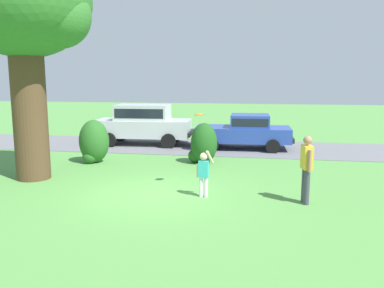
% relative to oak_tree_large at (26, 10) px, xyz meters
% --- Properties ---
extents(ground_plane, '(80.00, 80.00, 0.00)m').
position_rel_oak_tree_large_xyz_m(ground_plane, '(4.25, -1.19, -5.19)').
color(ground_plane, '#518E42').
extents(driveway_strip, '(28.00, 4.40, 0.02)m').
position_rel_oak_tree_large_xyz_m(driveway_strip, '(4.25, 6.58, -5.18)').
color(driveway_strip, slate).
rests_on(driveway_strip, ground).
extents(oak_tree_large, '(4.12, 4.08, 7.22)m').
position_rel_oak_tree_large_xyz_m(oak_tree_large, '(0.00, 0.00, 0.00)').
color(oak_tree_large, '#513823').
rests_on(oak_tree_large, ground).
extents(shrub_near_tree, '(1.12, 1.10, 1.62)m').
position_rel_oak_tree_large_xyz_m(shrub_near_tree, '(0.85, 2.53, -4.42)').
color(shrub_near_tree, '#286023').
rests_on(shrub_near_tree, ground).
extents(shrub_centre_left, '(1.11, 0.97, 1.52)m').
position_rel_oak_tree_large_xyz_m(shrub_centre_left, '(4.94, 3.08, -4.48)').
color(shrub_centre_left, '#1E511C').
rests_on(shrub_centre_left, ground).
extents(parked_sedan, '(4.45, 2.20, 1.56)m').
position_rel_oak_tree_large_xyz_m(parked_sedan, '(6.35, 6.44, -4.34)').
color(parked_sedan, '#28429E').
rests_on(parked_sedan, ground).
extents(parked_suv, '(4.79, 2.28, 1.92)m').
position_rel_oak_tree_large_xyz_m(parked_suv, '(1.49, 6.80, -4.11)').
color(parked_suv, silver).
rests_on(parked_suv, ground).
extents(child_thrower, '(0.46, 0.25, 1.29)m').
position_rel_oak_tree_large_xyz_m(child_thrower, '(5.58, -1.17, -4.47)').
color(child_thrower, white).
rests_on(child_thrower, ground).
extents(frisbee, '(0.29, 0.28, 0.09)m').
position_rel_oak_tree_large_xyz_m(frisbee, '(5.33, -0.38, -3.04)').
color(frisbee, orange).
extents(adult_onlooker, '(0.29, 0.52, 1.74)m').
position_rel_oak_tree_large_xyz_m(adult_onlooker, '(8.21, -1.27, -4.21)').
color(adult_onlooker, '#3F3F4C').
rests_on(adult_onlooker, ground).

